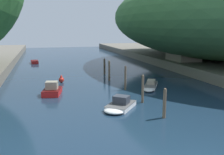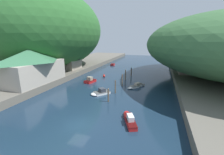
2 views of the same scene
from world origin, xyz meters
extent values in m
plane|color=#192D42|center=(0.00, 30.00, 0.00)|extent=(130.00, 130.00, 0.00)
cube|color=#666056|center=(25.22, 30.00, 0.78)|extent=(22.00, 120.00, 1.57)
ellipsoid|color=#3D6B3D|center=(26.32, 33.56, 10.04)|extent=(40.88, 57.23, 16.94)
cube|color=gray|center=(17.88, 32.73, 3.45)|extent=(4.44, 5.94, 3.75)
pyramid|color=#3D4247|center=(17.88, 32.73, 6.24)|extent=(4.80, 6.42, 1.83)
cube|color=red|center=(-10.27, 47.89, 0.31)|extent=(1.75, 3.16, 0.62)
ellipsoid|color=red|center=(-10.40, 49.41, 0.31)|extent=(1.54, 1.64, 0.62)
cube|color=#450A0A|center=(-10.27, 47.89, 0.64)|extent=(1.78, 3.23, 0.03)
cube|color=white|center=(5.20, 19.75, 0.21)|extent=(3.42, 4.46, 0.41)
ellipsoid|color=white|center=(4.10, 17.88, 0.21)|extent=(2.27, 2.56, 0.41)
cube|color=#525252|center=(5.20, 19.75, 0.43)|extent=(3.49, 4.55, 0.03)
cube|color=#9E937F|center=(5.27, 19.87, 0.69)|extent=(1.63, 1.81, 0.55)
cube|color=red|center=(-7.70, 19.54, 0.32)|extent=(2.56, 3.47, 0.64)
ellipsoid|color=red|center=(-7.35, 21.06, 0.32)|extent=(2.12, 1.92, 0.64)
cube|color=#450A0A|center=(-7.70, 19.54, 0.66)|extent=(2.61, 3.54, 0.03)
cube|color=#9E937F|center=(-7.72, 19.45, 1.12)|extent=(1.55, 1.36, 0.95)
cube|color=white|center=(-1.39, 12.39, 0.22)|extent=(3.72, 3.88, 0.44)
ellipsoid|color=white|center=(-2.46, 11.11, 0.22)|extent=(2.58, 2.54, 0.44)
cube|color=#525252|center=(-1.39, 12.39, 0.46)|extent=(3.80, 3.96, 0.03)
cube|color=#333842|center=(-1.33, 12.46, 0.83)|extent=(1.86, 1.82, 0.78)
cylinder|color=brown|center=(1.42, 8.73, 1.26)|extent=(0.29, 0.29, 2.51)
sphere|color=brown|center=(1.42, 8.73, 2.57)|extent=(0.26, 0.26, 0.26)
cylinder|color=brown|center=(1.37, 13.51, 1.43)|extent=(0.25, 0.25, 2.85)
sphere|color=brown|center=(1.37, 13.51, 2.90)|extent=(0.23, 0.23, 0.23)
cylinder|color=brown|center=(1.42, 19.30, 1.48)|extent=(0.25, 0.25, 2.95)
sphere|color=brown|center=(1.42, 19.30, 3.01)|extent=(0.23, 0.23, 0.23)
cylinder|color=brown|center=(0.92, 25.28, 1.44)|extent=(0.29, 0.29, 2.87)
sphere|color=brown|center=(0.92, 25.28, 2.93)|extent=(0.26, 0.26, 0.26)
cylinder|color=#4C3D2D|center=(1.56, 30.76, 1.25)|extent=(0.31, 0.31, 2.51)
sphere|color=#4C3D2D|center=(1.56, 30.76, 2.57)|extent=(0.28, 0.28, 0.28)
sphere|color=red|center=(-6.10, 26.05, 0.39)|extent=(0.78, 0.78, 0.78)
cone|color=red|center=(-6.10, 26.05, 0.97)|extent=(0.39, 0.39, 0.39)
camera|label=1|loc=(-8.69, -10.11, 7.78)|focal=40.00mm
camera|label=2|loc=(10.27, -16.23, 11.62)|focal=24.00mm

